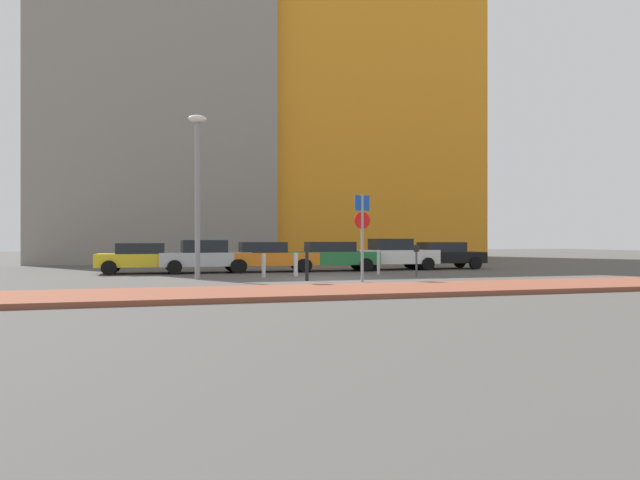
{
  "coord_description": "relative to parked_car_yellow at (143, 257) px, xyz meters",
  "views": [
    {
      "loc": [
        -5.96,
        -20.94,
        1.52
      ],
      "look_at": [
        0.38,
        1.92,
        1.51
      ],
      "focal_mm": 31.5,
      "sensor_mm": 36.0,
      "label": 1
    }
  ],
  "objects": [
    {
      "name": "building_under_construction",
      "position": [
        0.47,
        17.1,
        8.55
      ],
      "size": [
        15.33,
        14.27,
        18.56
      ],
      "primitive_type": "cube",
      "color": "gray",
      "rests_on": "ground"
    },
    {
      "name": "traffic_bollard_edge",
      "position": [
        6.21,
        -3.65,
        -0.24
      ],
      "size": [
        0.18,
        0.18,
        0.98
      ],
      "primitive_type": "cylinder",
      "color": "#B7B7BC",
      "rests_on": "ground"
    },
    {
      "name": "traffic_bollard_far",
      "position": [
        4.83,
        -3.85,
        -0.25
      ],
      "size": [
        0.16,
        0.16,
        0.97
      ],
      "primitive_type": "cylinder",
      "color": "#B7B7BC",
      "rests_on": "ground"
    },
    {
      "name": "parked_car_orange",
      "position": [
        5.68,
        -0.14,
        0.01
      ],
      "size": [
        4.49,
        2.02,
        1.41
      ],
      "color": "orange",
      "rests_on": "ground"
    },
    {
      "name": "parked_car_yellow",
      "position": [
        0.0,
        0.0,
        0.0
      ],
      "size": [
        4.03,
        2.07,
        1.37
      ],
      "color": "gold",
      "rests_on": "ground"
    },
    {
      "name": "parked_car_white",
      "position": [
        12.16,
        0.08,
        0.07
      ],
      "size": [
        4.34,
        2.27,
        1.58
      ],
      "color": "white",
      "rests_on": "ground"
    },
    {
      "name": "parked_car_green",
      "position": [
        8.76,
        -0.22,
        0.02
      ],
      "size": [
        4.62,
        2.1,
        1.42
      ],
      "color": "#237238",
      "rests_on": "ground"
    },
    {
      "name": "ground_plane",
      "position": [
        6.91,
        -5.45,
        -0.73
      ],
      "size": [
        120.0,
        120.0,
        0.0
      ],
      "primitive_type": "plane",
      "color": "#4C4947"
    },
    {
      "name": "traffic_bollard_mid",
      "position": [
        6.04,
        -6.24,
        -0.18
      ],
      "size": [
        0.12,
        0.12,
        1.09
      ],
      "primitive_type": "cylinder",
      "color": "black",
      "rests_on": "ground"
    },
    {
      "name": "traffic_bollard_near",
      "position": [
        10.0,
        -3.37,
        -0.19
      ],
      "size": [
        0.13,
        0.13,
        1.08
      ],
      "primitive_type": "cylinder",
      "color": "#B7B7BC",
      "rests_on": "ground"
    },
    {
      "name": "parking_meter",
      "position": [
        10.91,
        -5.3,
        0.13
      ],
      "size": [
        0.18,
        0.14,
        1.31
      ],
      "color": "#4C4C51",
      "rests_on": "ground"
    },
    {
      "name": "street_lamp",
      "position": [
        2.17,
        -4.46,
        3.03
      ],
      "size": [
        0.7,
        0.36,
        6.3
      ],
      "color": "gray",
      "rests_on": "ground"
    },
    {
      "name": "building_colorful_midrise",
      "position": [
        16.03,
        18.73,
        14.71
      ],
      "size": [
        16.41,
        16.17,
        30.89
      ],
      "primitive_type": "cube",
      "color": "orange",
      "rests_on": "ground"
    },
    {
      "name": "parking_sign_post",
      "position": [
        7.8,
        -7.38,
        1.25
      ],
      "size": [
        0.6,
        0.1,
        3.15
      ],
      "color": "gray",
      "rests_on": "ground"
    },
    {
      "name": "parked_car_silver",
      "position": [
        2.71,
        -0.16,
        0.05
      ],
      "size": [
        4.13,
        2.09,
        1.51
      ],
      "color": "#B7BABF",
      "rests_on": "ground"
    },
    {
      "name": "parked_car_black",
      "position": [
        14.97,
        0.23,
        0.01
      ],
      "size": [
        4.37,
        2.27,
        1.4
      ],
      "color": "black",
      "rests_on": "ground"
    },
    {
      "name": "sidewalk_brick",
      "position": [
        6.91,
        -11.22,
        -0.66
      ],
      "size": [
        40.0,
        3.52,
        0.14
      ],
      "primitive_type": "cube",
      "color": "brown",
      "rests_on": "ground"
    }
  ]
}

